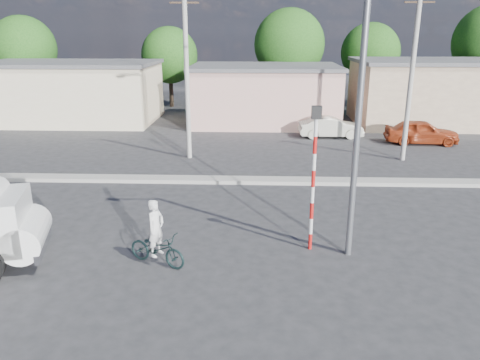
{
  "coord_description": "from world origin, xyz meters",
  "views": [
    {
      "loc": [
        1.59,
        -11.51,
        6.36
      ],
      "look_at": [
        0.96,
        4.23,
        1.3
      ],
      "focal_mm": 35.0,
      "sensor_mm": 36.0,
      "label": 1
    }
  ],
  "objects_px": {
    "bicycle": "(157,249)",
    "traffic_pole": "(314,167)",
    "car_cream": "(331,127)",
    "cyclist": "(156,238)",
    "car_red": "(421,132)",
    "streetlight": "(355,85)"
  },
  "relations": [
    {
      "from": "bicycle",
      "to": "car_cream",
      "type": "height_order",
      "value": "car_cream"
    },
    {
      "from": "cyclist",
      "to": "car_red",
      "type": "distance_m",
      "value": 19.7
    },
    {
      "from": "bicycle",
      "to": "car_red",
      "type": "bearing_deg",
      "value": -13.82
    },
    {
      "from": "bicycle",
      "to": "car_red",
      "type": "distance_m",
      "value": 19.7
    },
    {
      "from": "car_cream",
      "to": "streetlight",
      "type": "relative_size",
      "value": 0.43
    },
    {
      "from": "car_cream",
      "to": "traffic_pole",
      "type": "distance_m",
      "value": 16.05
    },
    {
      "from": "bicycle",
      "to": "traffic_pole",
      "type": "bearing_deg",
      "value": -50.39
    },
    {
      "from": "bicycle",
      "to": "traffic_pole",
      "type": "relative_size",
      "value": 0.42
    },
    {
      "from": "cyclist",
      "to": "car_cream",
      "type": "xyz_separation_m",
      "value": [
        7.28,
        16.84,
        -0.18
      ]
    },
    {
      "from": "car_cream",
      "to": "traffic_pole",
      "type": "xyz_separation_m",
      "value": [
        -2.85,
        -15.68,
        1.95
      ]
    },
    {
      "from": "bicycle",
      "to": "car_red",
      "type": "height_order",
      "value": "car_red"
    },
    {
      "from": "traffic_pole",
      "to": "bicycle",
      "type": "bearing_deg",
      "value": -165.31
    },
    {
      "from": "bicycle",
      "to": "streetlight",
      "type": "bearing_deg",
      "value": -55.96
    },
    {
      "from": "bicycle",
      "to": "traffic_pole",
      "type": "xyz_separation_m",
      "value": [
        4.43,
        1.16,
        2.11
      ]
    },
    {
      "from": "bicycle",
      "to": "traffic_pole",
      "type": "height_order",
      "value": "traffic_pole"
    },
    {
      "from": "bicycle",
      "to": "traffic_pole",
      "type": "distance_m",
      "value": 5.04
    },
    {
      "from": "car_cream",
      "to": "streetlight",
      "type": "height_order",
      "value": "streetlight"
    },
    {
      "from": "cyclist",
      "to": "car_cream",
      "type": "relative_size",
      "value": 0.42
    },
    {
      "from": "car_cream",
      "to": "streetlight",
      "type": "distance_m",
      "value": 16.66
    },
    {
      "from": "cyclist",
      "to": "streetlight",
      "type": "bearing_deg",
      "value": -55.96
    },
    {
      "from": "car_red",
      "to": "traffic_pole",
      "type": "bearing_deg",
      "value": 155.17
    },
    {
      "from": "car_cream",
      "to": "streetlight",
      "type": "bearing_deg",
      "value": 171.01
    }
  ]
}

